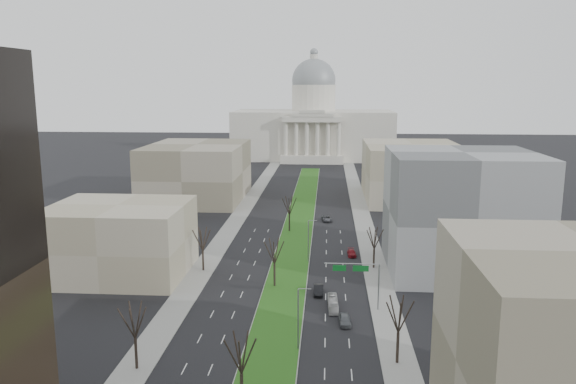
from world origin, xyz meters
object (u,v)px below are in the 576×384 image
at_px(car_red, 352,253).
at_px(car_grey_near, 345,320).
at_px(car_black, 318,290).
at_px(box_van, 333,304).
at_px(car_grey_far, 327,219).

bearing_deg(car_red, car_grey_near, -96.30).
xyz_separation_m(car_black, box_van, (2.53, -6.66, 0.13)).
bearing_deg(car_grey_far, car_red, -88.41).
bearing_deg(car_grey_far, car_grey_near, -95.82).
relative_size(car_grey_far, box_van, 0.77).
relative_size(car_red, box_van, 0.66).
relative_size(car_grey_near, box_van, 0.66).
xyz_separation_m(car_red, car_grey_far, (-5.57, 31.64, 0.07)).
xyz_separation_m(car_grey_near, car_red, (2.52, 36.21, -0.12)).
bearing_deg(box_van, car_black, 108.70).
xyz_separation_m(car_red, box_van, (-4.33, -30.10, 0.29)).
bearing_deg(car_black, box_van, -69.34).
height_order(car_red, box_van, box_van).
height_order(car_black, box_van, box_van).
bearing_deg(car_grey_far, box_van, -97.25).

